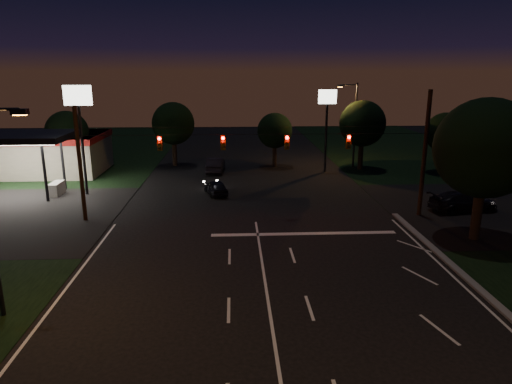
{
  "coord_description": "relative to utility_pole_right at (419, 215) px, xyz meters",
  "views": [
    {
      "loc": [
        -1.5,
        -16.15,
        10.23
      ],
      "look_at": [
        -0.14,
        10.91,
        3.0
      ],
      "focal_mm": 32.0,
      "sensor_mm": 36.0,
      "label": 1
    }
  ],
  "objects": [
    {
      "name": "tree_far_c",
      "position": [
        -8.98,
        18.1,
        3.9
      ],
      "size": [
        3.8,
        3.8,
        5.86
      ],
      "color": "black",
      "rests_on": "ground"
    },
    {
      "name": "utility_pole_right",
      "position": [
        0.0,
        0.0,
        0.0
      ],
      "size": [
        0.3,
        0.3,
        9.0
      ],
      "primitive_type": "cylinder",
      "color": "black",
      "rests_on": "ground"
    },
    {
      "name": "tree_far_d",
      "position": [
        0.02,
        16.13,
        4.83
      ],
      "size": [
        4.8,
        4.8,
        7.3
      ],
      "color": "black",
      "rests_on": "ground"
    },
    {
      "name": "tree_far_e",
      "position": [
        8.02,
        14.11,
        4.11
      ],
      "size": [
        4.0,
        4.0,
        6.18
      ],
      "color": "black",
      "rests_on": "ground"
    },
    {
      "name": "tree_right_near",
      "position": [
        1.53,
        -4.83,
        5.68
      ],
      "size": [
        6.0,
        6.0,
        8.76
      ],
      "color": "black",
      "rests_on": "ground"
    },
    {
      "name": "car_oncoming_b",
      "position": [
        -15.38,
        15.46,
        0.75
      ],
      "size": [
        1.95,
        4.69,
        1.51
      ],
      "primitive_type": "imported",
      "rotation": [
        0.0,
        0.0,
        3.06
      ],
      "color": "black",
      "rests_on": "ground"
    },
    {
      "name": "utility_pole_left",
      "position": [
        -24.0,
        0.0,
        0.0
      ],
      "size": [
        0.28,
        0.28,
        8.0
      ],
      "primitive_type": "cylinder",
      "color": "black",
      "rests_on": "ground"
    },
    {
      "name": "signal_span",
      "position": [
        -12.0,
        -0.04,
        5.5
      ],
      "size": [
        24.0,
        0.4,
        1.56
      ],
      "color": "black",
      "rests_on": "ground"
    },
    {
      "name": "tree_far_a",
      "position": [
        -29.98,
        15.12,
        4.26
      ],
      "size": [
        4.2,
        4.2,
        6.42
      ],
      "color": "black",
      "rests_on": "ground"
    },
    {
      "name": "stop_bar",
      "position": [
        -9.0,
        -3.5,
        0.01
      ],
      "size": [
        12.0,
        0.5,
        0.01
      ],
      "primitive_type": "cube",
      "color": "silver",
      "rests_on": "ground"
    },
    {
      "name": "pole_sign_right",
      "position": [
        -4.0,
        15.0,
        6.24
      ],
      "size": [
        1.8,
        0.3,
        8.4
      ],
      "color": "black",
      "rests_on": "ground"
    },
    {
      "name": "gas_station",
      "position": [
        -33.86,
        15.39,
        2.38
      ],
      "size": [
        14.2,
        16.1,
        5.25
      ],
      "color": "gray",
      "rests_on": "ground"
    },
    {
      "name": "tree_far_b",
      "position": [
        -19.98,
        19.13,
        4.61
      ],
      "size": [
        4.6,
        4.6,
        6.98
      ],
      "color": "black",
      "rests_on": "ground"
    },
    {
      "name": "pole_sign_left_near",
      "position": [
        -26.0,
        7.0,
        6.98
      ],
      "size": [
        2.2,
        0.3,
        9.1
      ],
      "color": "black",
      "rests_on": "ground"
    },
    {
      "name": "ground",
      "position": [
        -12.0,
        -15.0,
        0.0
      ],
      "size": [
        140.0,
        140.0,
        0.0
      ],
      "primitive_type": "plane",
      "color": "black",
      "rests_on": "ground"
    },
    {
      "name": "car_oncoming_a",
      "position": [
        -15.04,
        6.55,
        0.62
      ],
      "size": [
        2.4,
        3.91,
        1.24
      ],
      "primitive_type": "imported",
      "rotation": [
        0.0,
        0.0,
        3.42
      ],
      "color": "black",
      "rests_on": "ground"
    },
    {
      "name": "street_light_right_far",
      "position": [
        -0.76,
        17.0,
        5.24
      ],
      "size": [
        2.2,
        0.35,
        9.0
      ],
      "color": "black",
      "rests_on": "ground"
    },
    {
      "name": "car_cross",
      "position": [
        3.66,
        0.81,
        0.75
      ],
      "size": [
        5.38,
        2.8,
        1.49
      ],
      "primitive_type": "imported",
      "rotation": [
        0.0,
        0.0,
        1.71
      ],
      "color": "black",
      "rests_on": "ground"
    }
  ]
}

